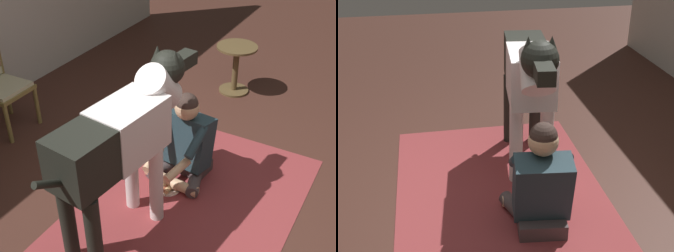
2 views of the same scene
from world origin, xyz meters
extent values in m
plane|color=#45271E|center=(0.00, 0.00, 0.00)|extent=(13.08, 13.08, 0.00)
cube|color=maroon|center=(-0.10, 0.07, 0.00)|extent=(2.41, 1.67, 0.01)
cylinder|color=olive|center=(0.31, 2.05, 0.21)|extent=(0.04, 0.04, 0.42)
cylinder|color=olive|center=(-0.10, 2.04, 0.21)|extent=(0.04, 0.04, 0.42)
cylinder|color=olive|center=(0.30, 2.46, 0.21)|extent=(0.04, 0.04, 0.42)
cube|color=olive|center=(0.10, 2.25, 0.44)|extent=(0.47, 0.47, 0.04)
cube|color=#BEB995|center=(0.10, 2.25, 0.48)|extent=(0.43, 0.43, 0.04)
cube|color=#4C4041|center=(0.39, 0.27, 0.06)|extent=(0.28, 0.36, 0.12)
cylinder|color=#4C4041|center=(0.22, 0.14, 0.07)|extent=(0.41, 0.23, 0.11)
cylinder|color=#EDBD8F|center=(0.07, 0.22, 0.06)|extent=(0.11, 0.36, 0.09)
cylinder|color=#4C4041|center=(0.25, 0.45, 0.07)|extent=(0.40, 0.30, 0.11)
cylinder|color=#EDBD8F|center=(0.09, 0.39, 0.06)|extent=(0.16, 0.37, 0.09)
cube|color=#263C45|center=(0.35, 0.28, 0.35)|extent=(0.34, 0.43, 0.50)
cylinder|color=#263C45|center=(0.18, 0.12, 0.48)|extent=(0.30, 0.11, 0.24)
cylinder|color=#EDBD8F|center=(-0.01, 0.19, 0.30)|extent=(0.28, 0.14, 0.12)
cylinder|color=#263C45|center=(0.22, 0.47, 0.48)|extent=(0.30, 0.11, 0.24)
cylinder|color=#EDBD8F|center=(0.02, 0.44, 0.30)|extent=(0.27, 0.08, 0.12)
sphere|color=#EDBD8F|center=(0.31, 0.28, 0.70)|extent=(0.21, 0.21, 0.21)
sphere|color=#3C2C26|center=(0.31, 0.28, 0.74)|extent=(0.19, 0.19, 0.19)
cylinder|color=white|center=(-0.27, 0.47, 0.34)|extent=(0.11, 0.11, 0.69)
cylinder|color=white|center=(-0.30, 0.23, 0.34)|extent=(0.11, 0.11, 0.69)
cylinder|color=black|center=(-0.96, 0.55, 0.34)|extent=(0.11, 0.11, 0.69)
cylinder|color=black|center=(-0.98, 0.30, 0.34)|extent=(0.11, 0.11, 0.69)
cube|color=white|center=(-0.43, 0.36, 0.89)|extent=(0.58, 0.41, 0.40)
cube|color=black|center=(-0.84, 0.41, 0.89)|extent=(0.51, 0.39, 0.38)
cylinder|color=white|center=(-0.07, 0.33, 1.06)|extent=(0.42, 0.29, 0.40)
sphere|color=black|center=(0.03, 0.31, 1.18)|extent=(0.27, 0.27, 0.27)
cube|color=black|center=(0.25, 0.29, 1.16)|extent=(0.21, 0.14, 0.11)
cone|color=black|center=(0.03, 0.39, 1.28)|extent=(0.10, 0.10, 0.12)
cone|color=black|center=(0.01, 0.24, 1.28)|extent=(0.10, 0.10, 0.12)
cylinder|color=black|center=(-1.10, 0.44, 0.85)|extent=(0.35, 0.09, 0.23)
cylinder|color=silver|center=(0.04, 0.31, 0.01)|extent=(0.21, 0.21, 0.01)
cylinder|color=#E7B778|center=(0.04, 0.29, 0.04)|extent=(0.16, 0.06, 0.05)
cylinder|color=#E7B778|center=(0.05, 0.33, 0.04)|extent=(0.16, 0.06, 0.05)
cylinder|color=#A54C31|center=(0.04, 0.31, 0.04)|extent=(0.17, 0.05, 0.04)
cylinder|color=brown|center=(2.00, 0.52, 0.28)|extent=(0.07, 0.07, 0.55)
cylinder|color=brown|center=(2.00, 0.52, 0.01)|extent=(0.35, 0.35, 0.02)
cylinder|color=brown|center=(2.00, 0.52, 0.57)|extent=(0.47, 0.47, 0.02)
camera|label=1|loc=(-2.63, -1.20, 2.65)|focal=49.10mm
camera|label=2|loc=(2.87, -0.45, 2.17)|focal=48.37mm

